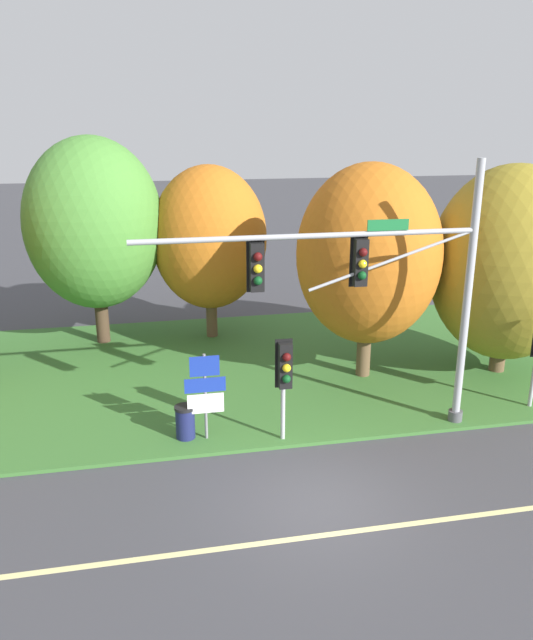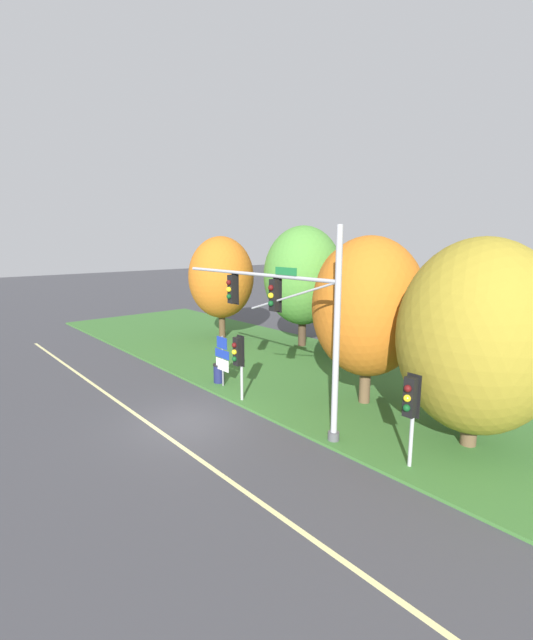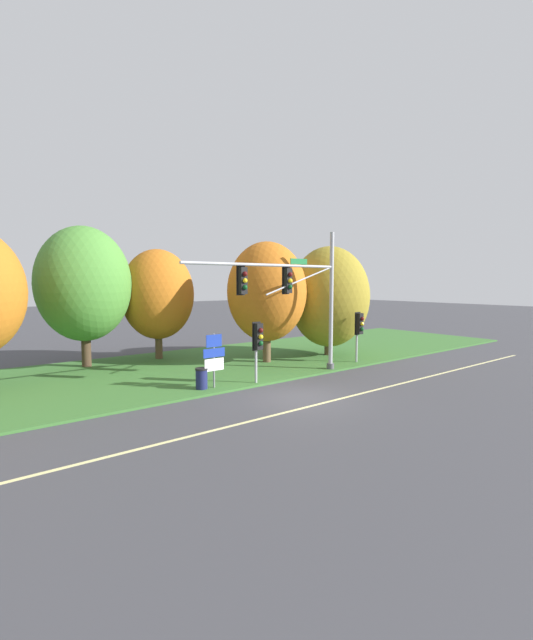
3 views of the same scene
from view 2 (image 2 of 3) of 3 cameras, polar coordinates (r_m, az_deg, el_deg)
ground_plane at (r=17.38m, az=-10.59°, el=-13.18°), size 160.00×160.00×0.00m
lane_stripe at (r=16.87m, az=-14.20°, el=-14.08°), size 36.00×0.16×0.01m
grass_verge at (r=22.36m, az=8.08°, el=-7.50°), size 48.00×11.50×0.10m
traffic_signal_mast at (r=15.98m, az=2.50°, el=1.36°), size 9.11×0.49×7.35m
pedestrian_signal_near_kerb at (r=13.62m, az=18.66°, el=-10.31°), size 0.46×0.55×2.96m
pedestrian_signal_further_along at (r=18.27m, az=-3.77°, el=-4.65°), size 0.46×0.55×2.88m
route_sign_post at (r=20.34m, az=-5.92°, el=-4.85°), size 1.10×0.08×2.45m
tree_nearest_road at (r=30.16m, az=-6.06°, el=5.64°), size 4.55×4.55×7.14m
tree_left_of_mast at (r=27.65m, az=4.88°, el=5.88°), size 5.06×5.06×7.77m
tree_behind_signpost at (r=24.84m, az=11.62°, el=3.67°), size 4.39×4.39×6.71m
tree_mid_verge at (r=18.14m, az=13.41°, el=1.70°), size 4.65×4.65×7.06m
tree_tall_centre at (r=15.51m, az=26.33°, el=-2.04°), size 5.15×5.15×6.99m
trash_bin at (r=21.15m, az=-6.37°, el=-7.04°), size 0.56×0.56×0.93m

